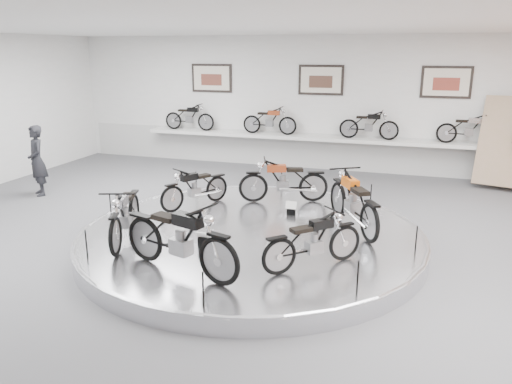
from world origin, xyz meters
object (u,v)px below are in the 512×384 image
(bike_d, at_px, (125,214))
(visitor, at_px, (37,161))
(bike_a, at_px, (353,201))
(bike_e, at_px, (180,238))
(bike_b, at_px, (283,180))
(bike_c, at_px, (195,187))
(shelf, at_px, (317,138))
(bike_f, at_px, (313,240))
(display_platform, at_px, (251,238))

(bike_d, xyz_separation_m, visitor, (-4.24, 2.80, 0.09))
(bike_a, xyz_separation_m, bike_e, (-2.23, -2.75, 0.02))
(bike_a, bearing_deg, bike_d, 85.95)
(bike_b, bearing_deg, bike_a, 122.97)
(bike_a, relative_size, bike_c, 1.25)
(shelf, xyz_separation_m, bike_f, (1.42, -7.68, -0.26))
(display_platform, height_order, bike_b, bike_b)
(shelf, relative_size, bike_a, 5.97)
(bike_c, height_order, bike_d, bike_d)
(bike_b, bearing_deg, bike_c, 8.67)
(display_platform, distance_m, bike_c, 2.00)
(bike_d, bearing_deg, shelf, 147.24)
(bike_b, distance_m, bike_f, 3.50)
(shelf, bearing_deg, bike_b, -88.63)
(bike_c, distance_m, bike_d, 2.22)
(shelf, relative_size, bike_e, 5.80)
(bike_d, bearing_deg, bike_c, 152.82)
(shelf, distance_m, bike_b, 4.44)
(display_platform, relative_size, bike_f, 4.24)
(bike_d, bearing_deg, bike_a, 97.95)
(bike_f, bearing_deg, bike_d, 133.27)
(bike_c, height_order, bike_e, bike_e)
(shelf, distance_m, visitor, 7.81)
(display_platform, height_order, bike_e, bike_e)
(bike_b, relative_size, bike_d, 0.99)
(display_platform, relative_size, shelf, 0.58)
(display_platform, distance_m, bike_a, 2.03)
(bike_a, bearing_deg, bike_e, 110.63)
(display_platform, xyz_separation_m, bike_d, (-1.95, -1.16, 0.65))
(bike_a, bearing_deg, visitor, 52.85)
(bike_b, distance_m, bike_c, 1.94)
(shelf, relative_size, bike_f, 7.29)
(bike_c, distance_m, visitor, 4.62)
(bike_b, xyz_separation_m, bike_d, (-2.05, -3.12, 0.01))
(bike_a, xyz_separation_m, bike_d, (-3.73, -1.84, -0.04))
(bike_a, bearing_deg, display_platform, 80.63)
(display_platform, bearing_deg, bike_e, -102.16)
(display_platform, distance_m, shelf, 6.46)
(bike_f, relative_size, visitor, 0.85)
(bike_a, height_order, bike_c, bike_a)
(display_platform, xyz_separation_m, bike_c, (-1.60, 1.04, 0.59))
(display_platform, bearing_deg, bike_c, 147.09)
(shelf, distance_m, bike_c, 5.60)
(shelf, height_order, bike_e, bike_e)
(bike_b, xyz_separation_m, bike_e, (-0.55, -4.02, 0.06))
(display_platform, bearing_deg, visitor, 165.17)
(bike_e, bearing_deg, shelf, 104.44)
(bike_b, height_order, visitor, visitor)
(bike_a, height_order, visitor, visitor)
(shelf, xyz_separation_m, bike_e, (-0.44, -8.46, -0.14))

